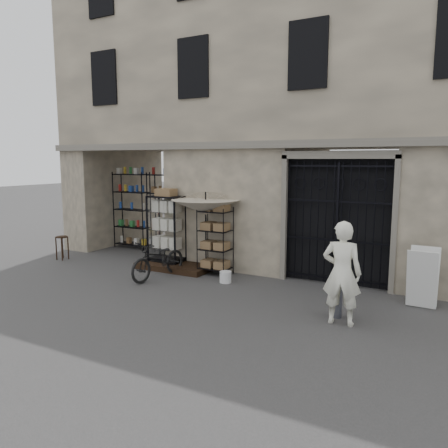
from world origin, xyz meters
The scene contains 15 objects.
ground centered at (0.00, 0.00, 0.00)m, with size 80.00×80.00×0.00m, color black.
main_building centered at (0.00, 4.00, 4.50)m, with size 14.00×4.00×9.00m, color tan.
shop_recess centered at (-4.50, 2.80, 1.50)m, with size 3.00×1.70×3.00m, color black.
shop_shelving centered at (-4.55, 3.30, 1.25)m, with size 2.70×0.50×2.50m, color black.
iron_gate centered at (1.75, 2.28, 1.50)m, with size 2.50×0.21×3.00m.
step_platform centered at (-2.40, 1.55, 0.07)m, with size 2.00×0.90×0.15m, color black.
display_cabinet centered at (-2.75, 1.74, 0.95)m, with size 1.03×0.84×1.93m.
wire_rack centered at (-1.18, 1.64, 0.84)m, with size 0.89×0.76×1.72m.
market_umbrella centered at (-1.49, 1.71, 1.80)m, with size 1.87×1.89×2.50m.
white_bucket centered at (-0.59, 1.08, 0.13)m, with size 0.28×0.28×0.27m, color silver.
bicycle centered at (-2.21, 0.65, 0.00)m, with size 0.62×0.94×1.79m, color black.
wooden_stool centered at (-5.93, 0.97, 0.36)m, with size 0.41×0.41×0.69m.
steel_bollard centered at (2.33, 0.00, 0.42)m, with size 0.15×0.15×0.84m, color #575966.
shopkeeper centered at (2.44, -0.28, 0.00)m, with size 0.67×1.85×0.44m, color white.
easel_sign centered at (3.65, 1.37, 0.60)m, with size 0.57×0.65×1.16m.
Camera 1 is at (4.13, -7.80, 2.89)m, focal length 35.00 mm.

